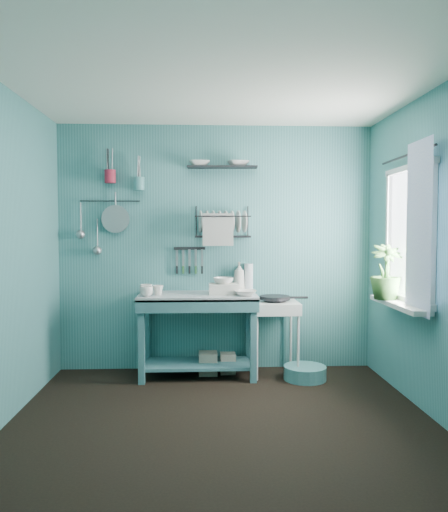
{
  "coord_description": "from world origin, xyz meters",
  "views": [
    {
      "loc": [
        -0.16,
        -3.63,
        1.43
      ],
      "look_at": [
        0.05,
        0.85,
        1.2
      ],
      "focal_mm": 35.0,
      "sensor_mm": 36.0,
      "label": 1
    }
  ],
  "objects_px": {
    "mug_left": "(146,291)",
    "floor_basin": "(305,373)",
    "mug_mid": "(158,290)",
    "potted_plant": "(386,272)",
    "utensil_cup_teal": "(139,184)",
    "storage_tin_small": "(228,363)",
    "water_bottle": "(249,277)",
    "frying_pan": "(275,298)",
    "dish_rack": "(223,222)",
    "storage_tin_large": "(208,363)",
    "soap_bottle": "(239,277)",
    "work_counter": "(198,335)",
    "wash_tub": "(223,289)",
    "hotplate_stand": "(274,338)",
    "mug_right": "(146,289)",
    "utensil_cup_magenta": "(110,176)",
    "colander": "(115,219)"
  },
  "relations": [
    {
      "from": "frying_pan",
      "to": "soap_bottle",
      "type": "bearing_deg",
      "value": 151.78
    },
    {
      "from": "mug_right",
      "to": "utensil_cup_magenta",
      "type": "relative_size",
      "value": 0.95
    },
    {
      "from": "mug_right",
      "to": "colander",
      "type": "distance_m",
      "value": 0.8
    },
    {
      "from": "soap_bottle",
      "to": "storage_tin_large",
      "type": "bearing_deg",
      "value": -154.89
    },
    {
      "from": "utensil_cup_teal",
      "to": "potted_plant",
      "type": "relative_size",
      "value": 0.27
    },
    {
      "from": "hotplate_stand",
      "to": "frying_pan",
      "type": "bearing_deg",
      "value": 0.0
    },
    {
      "from": "potted_plant",
      "to": "floor_basin",
      "type": "distance_m",
      "value": 1.25
    },
    {
      "from": "storage_tin_large",
      "to": "floor_basin",
      "type": "relative_size",
      "value": 0.54
    },
    {
      "from": "mug_mid",
      "to": "potted_plant",
      "type": "relative_size",
      "value": 0.21
    },
    {
      "from": "work_counter",
      "to": "storage_tin_large",
      "type": "height_order",
      "value": "work_counter"
    },
    {
      "from": "dish_rack",
      "to": "storage_tin_small",
      "type": "relative_size",
      "value": 2.75
    },
    {
      "from": "colander",
      "to": "mug_left",
      "type": "bearing_deg",
      "value": -48.69
    },
    {
      "from": "frying_pan",
      "to": "work_counter",
      "type": "bearing_deg",
      "value": -178.64
    },
    {
      "from": "mug_left",
      "to": "utensil_cup_teal",
      "type": "height_order",
      "value": "utensil_cup_teal"
    },
    {
      "from": "work_counter",
      "to": "mug_right",
      "type": "xyz_separation_m",
      "value": [
        -0.5,
        0.0,
        0.45
      ]
    },
    {
      "from": "mug_left",
      "to": "storage_tin_small",
      "type": "height_order",
      "value": "mug_left"
    },
    {
      "from": "hotplate_stand",
      "to": "storage_tin_large",
      "type": "distance_m",
      "value": 0.71
    },
    {
      "from": "work_counter",
      "to": "storage_tin_large",
      "type": "xyz_separation_m",
      "value": [
        0.1,
        0.05,
        -0.3
      ]
    },
    {
      "from": "water_bottle",
      "to": "frying_pan",
      "type": "height_order",
      "value": "water_bottle"
    },
    {
      "from": "mug_mid",
      "to": "wash_tub",
      "type": "xyz_separation_m",
      "value": [
        0.63,
        0.04,
        0.0
      ]
    },
    {
      "from": "wash_tub",
      "to": "potted_plant",
      "type": "bearing_deg",
      "value": -22.3
    },
    {
      "from": "mug_mid",
      "to": "storage_tin_small",
      "type": "relative_size",
      "value": 0.5
    },
    {
      "from": "wash_tub",
      "to": "potted_plant",
      "type": "relative_size",
      "value": 0.58
    },
    {
      "from": "mug_mid",
      "to": "storage_tin_large",
      "type": "distance_m",
      "value": 0.89
    },
    {
      "from": "work_counter",
      "to": "wash_tub",
      "type": "relative_size",
      "value": 4.09
    },
    {
      "from": "frying_pan",
      "to": "floor_basin",
      "type": "distance_m",
      "value": 0.77
    },
    {
      "from": "soap_bottle",
      "to": "colander",
      "type": "relative_size",
      "value": 1.07
    },
    {
      "from": "mug_mid",
      "to": "storage_tin_small",
      "type": "bearing_deg",
      "value": 11.63
    },
    {
      "from": "hotplate_stand",
      "to": "dish_rack",
      "type": "bearing_deg",
      "value": 157.18
    },
    {
      "from": "utensil_cup_teal",
      "to": "dish_rack",
      "type": "bearing_deg",
      "value": -3.44
    },
    {
      "from": "mug_right",
      "to": "utensil_cup_magenta",
      "type": "distance_m",
      "value": 1.19
    },
    {
      "from": "work_counter",
      "to": "colander",
      "type": "distance_m",
      "value": 1.43
    },
    {
      "from": "utensil_cup_magenta",
      "to": "colander",
      "type": "relative_size",
      "value": 0.46
    },
    {
      "from": "water_bottle",
      "to": "potted_plant",
      "type": "distance_m",
      "value": 1.39
    },
    {
      "from": "soap_bottle",
      "to": "potted_plant",
      "type": "relative_size",
      "value": 0.62
    },
    {
      "from": "dish_rack",
      "to": "storage_tin_small",
      "type": "distance_m",
      "value": 1.42
    },
    {
      "from": "utensil_cup_magenta",
      "to": "utensil_cup_teal",
      "type": "distance_m",
      "value": 0.3
    },
    {
      "from": "mug_mid",
      "to": "storage_tin_small",
      "type": "height_order",
      "value": "mug_mid"
    },
    {
      "from": "dish_rack",
      "to": "potted_plant",
      "type": "relative_size",
      "value": 1.14
    },
    {
      "from": "mug_left",
      "to": "dish_rack",
      "type": "height_order",
      "value": "dish_rack"
    },
    {
      "from": "colander",
      "to": "potted_plant",
      "type": "xyz_separation_m",
      "value": [
        2.47,
        -0.83,
        -0.47
      ]
    },
    {
      "from": "soap_bottle",
      "to": "hotplate_stand",
      "type": "distance_m",
      "value": 0.71
    },
    {
      "from": "storage_tin_large",
      "to": "soap_bottle",
      "type": "bearing_deg",
      "value": 25.11
    },
    {
      "from": "mug_right",
      "to": "potted_plant",
      "type": "height_order",
      "value": "potted_plant"
    },
    {
      "from": "potted_plant",
      "to": "colander",
      "type": "bearing_deg",
      "value": 161.49
    },
    {
      "from": "work_counter",
      "to": "storage_tin_small",
      "type": "height_order",
      "value": "work_counter"
    },
    {
      "from": "colander",
      "to": "storage_tin_small",
      "type": "height_order",
      "value": "colander"
    },
    {
      "from": "potted_plant",
      "to": "mug_left",
      "type": "bearing_deg",
      "value": 168.53
    },
    {
      "from": "mug_left",
      "to": "floor_basin",
      "type": "height_order",
      "value": "mug_left"
    },
    {
      "from": "mug_right",
      "to": "hotplate_stand",
      "type": "height_order",
      "value": "mug_right"
    }
  ]
}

